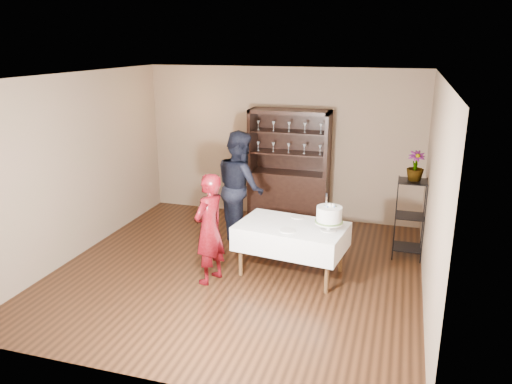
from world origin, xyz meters
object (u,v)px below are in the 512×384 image
woman (209,229)px  cake (329,216)px  potted_plant (415,166)px  cake_table (291,237)px  plant_etagere (410,216)px  china_hutch (289,185)px  man (240,187)px

woman → cake: size_ratio=2.91×
woman → potted_plant: size_ratio=3.49×
cake_table → cake: cake is taller
woman → potted_plant: (2.55, 1.62, 0.65)m
cake_table → woman: woman is taller
woman → cake: 1.59m
plant_etagere → cake: bearing=-132.5°
china_hutch → potted_plant: size_ratio=4.64×
man → cake_table: bearing=-169.8°
plant_etagere → man: 2.62m
cake → potted_plant: potted_plant is taller
woman → cake_table: bearing=133.3°
cake_table → cake: size_ratio=3.01×
cake → woman: bearing=-162.8°
plant_etagere → potted_plant: potted_plant is taller
cake_table → man: (-1.06, 0.96, 0.35)m
woman → potted_plant: 3.09m
plant_etagere → cake_table: 1.88m
plant_etagere → potted_plant: 0.75m
potted_plant → cake_table: bearing=-145.0°
plant_etagere → man: man is taller
woman → man: (-0.07, 1.49, 0.15)m
plant_etagere → man: (-2.60, -0.10, 0.25)m
china_hutch → man: 1.29m
cake_table → china_hutch: bearing=104.2°
cake_table → potted_plant: bearing=35.0°
china_hutch → cake_table: 2.19m
plant_etagere → cake: 1.55m
man → cake: bearing=-160.6°
potted_plant → woman: bearing=-147.6°
cake_table → woman: (-0.99, -0.53, 0.20)m
china_hutch → cake: (1.05, -2.18, 0.27)m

